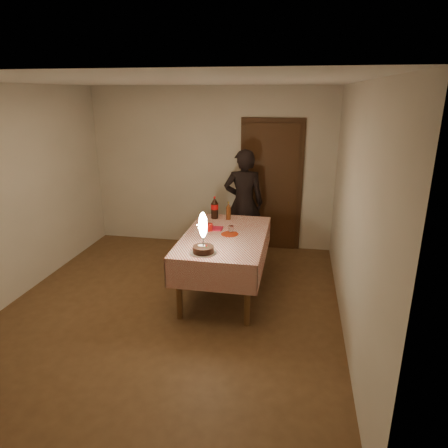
% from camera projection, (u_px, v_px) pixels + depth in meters
% --- Properties ---
extents(ground, '(4.00, 4.50, 0.01)m').
position_uv_depth(ground, '(172.00, 307.00, 4.87)').
color(ground, brown).
rests_on(ground, ground).
extents(room_shell, '(4.04, 4.54, 2.62)m').
position_uv_depth(room_shell, '(171.00, 172.00, 4.42)').
color(room_shell, beige).
rests_on(room_shell, ground).
extents(dining_table, '(1.02, 1.72, 0.79)m').
position_uv_depth(dining_table, '(225.00, 243.00, 5.04)').
color(dining_table, brown).
rests_on(dining_table, ground).
extents(birthday_cake, '(0.30, 0.30, 0.47)m').
position_uv_depth(birthday_cake, '(203.00, 241.00, 4.41)').
color(birthday_cake, white).
rests_on(birthday_cake, dining_table).
extents(red_plate, '(0.22, 0.22, 0.01)m').
position_uv_depth(red_plate, '(230.00, 234.00, 5.02)').
color(red_plate, '#A6260B').
rests_on(red_plate, dining_table).
extents(red_cup, '(0.08, 0.08, 0.10)m').
position_uv_depth(red_cup, '(210.00, 227.00, 5.14)').
color(red_cup, '#AE100C').
rests_on(red_cup, dining_table).
extents(clear_cup, '(0.07, 0.07, 0.09)m').
position_uv_depth(clear_cup, '(231.00, 229.00, 5.08)').
color(clear_cup, silver).
rests_on(clear_cup, dining_table).
extents(napkin_stack, '(0.15, 0.15, 0.02)m').
position_uv_depth(napkin_stack, '(217.00, 229.00, 5.21)').
color(napkin_stack, '#A8132A').
rests_on(napkin_stack, dining_table).
extents(cola_bottle, '(0.10, 0.10, 0.32)m').
position_uv_depth(cola_bottle, '(215.00, 208.00, 5.62)').
color(cola_bottle, black).
rests_on(cola_bottle, dining_table).
extents(amber_bottle_left, '(0.06, 0.06, 0.26)m').
position_uv_depth(amber_bottle_left, '(228.00, 211.00, 5.58)').
color(amber_bottle_left, '#54260E').
rests_on(amber_bottle_left, dining_table).
extents(photographer, '(0.67, 0.49, 1.69)m').
position_uv_depth(photographer, '(244.00, 203.00, 6.23)').
color(photographer, black).
rests_on(photographer, ground).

